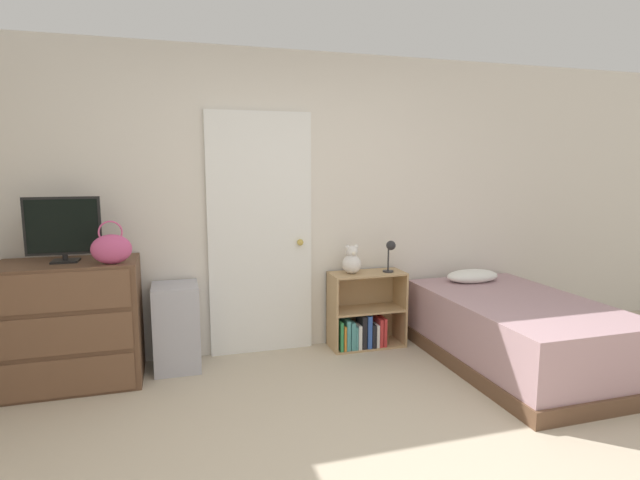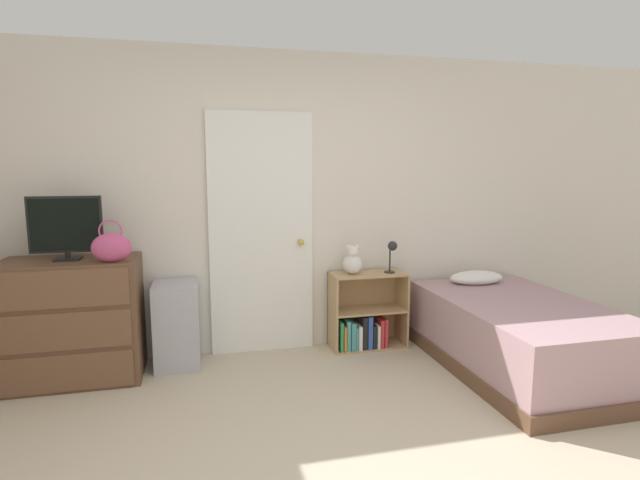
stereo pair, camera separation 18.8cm
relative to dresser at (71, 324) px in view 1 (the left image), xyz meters
The scene contains 10 objects.
wall_back 1.84m from the dresser, 11.29° to the left, with size 10.00×0.06×2.55m.
door_closed 1.58m from the dresser, 10.52° to the left, with size 0.88×0.09×2.04m.
dresser is the anchor object (origin of this frame).
tv 0.70m from the dresser, 149.34° to the left, with size 0.50×0.16×0.47m.
handbag 0.67m from the dresser, 27.08° to the right, with size 0.27×0.13×0.31m.
storage_bin 0.75m from the dresser, ahead, with size 0.35×0.38×0.68m.
bookshelf 2.34m from the dresser, ahead, with size 0.66×0.30×0.67m.
teddy_bear 2.25m from the dresser, ahead, with size 0.17×0.17×0.25m.
desk_lamp 2.60m from the dresser, ahead, with size 0.11×0.10×0.28m.
bed 3.42m from the dresser, 10.55° to the right, with size 1.12×1.82×0.66m.
Camera 1 is at (-0.86, -1.97, 1.59)m, focal length 28.00 mm.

